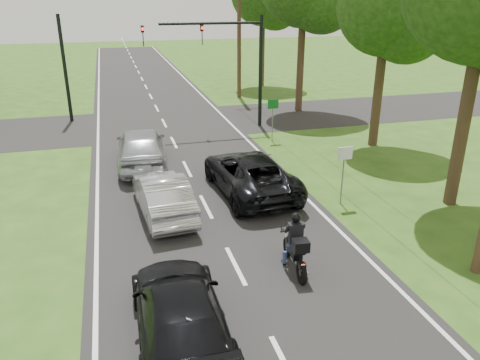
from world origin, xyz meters
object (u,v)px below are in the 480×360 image
Objects in this scene: silver_suv at (141,147)px; utility_pole_far at (239,24)px; motorcycle_rider at (296,248)px; sign_green at (273,110)px; silver_sedan at (163,195)px; sign_white at (344,161)px; traffic_signal at (227,52)px; dark_suv at (250,173)px; dark_car_behind at (180,312)px.

silver_suv is 15.89m from utility_pole_far.
silver_suv is (-3.28, 9.56, 0.20)m from motorcycle_rider.
sign_green is at bearing -96.73° from utility_pole_far.
sign_white reaches higher than silver_sedan.
sign_white is (3.21, 3.61, 0.93)m from motorcycle_rider.
motorcycle_rider is at bearing -97.20° from traffic_signal.
silver_suv is (-0.30, 5.14, 0.16)m from silver_sedan.
sign_green is (-1.30, -11.02, -3.49)m from utility_pole_far.
sign_green is at bearing 79.13° from motorcycle_rider.
traffic_signal is at bearing 97.05° from sign_white.
dark_suv is 9.83m from traffic_signal.
utility_pole_far is at bearing 83.27° from sign_green.
dark_suv reaches higher than silver_sedan.
motorcycle_rider is 0.43× the size of dark_car_behind.
silver_suv is at bearing 137.53° from sign_white.
traffic_signal is (4.83, 10.22, 3.42)m from silver_sedan.
motorcycle_rider is 0.39× the size of silver_suv.
dark_car_behind is at bearing -116.77° from sign_green.
motorcycle_rider is at bearing 112.40° from silver_suv.
silver_suv reaches higher than dark_suv.
utility_pole_far is at bearing 83.74° from motorcycle_rider.
sign_green is (0.20, 8.00, 0.00)m from sign_white.
motorcycle_rider is 10.11m from silver_suv.
traffic_signal reaches higher than dark_car_behind.
sign_white is (2.84, -1.90, 0.84)m from dark_suv.
silver_sedan is 20.25m from utility_pole_far.
silver_suv is 0.79× the size of traffic_signal.
sign_white is at bearing -94.51° from utility_pole_far.
silver_sedan is 2.00× the size of sign_white.
dark_car_behind is 17.65m from traffic_signal.
traffic_signal is at bearing -102.48° from dark_suv.
silver_suv is at bearing -135.33° from traffic_signal.
silver_sedan is at bearing -112.89° from utility_pole_far.
utility_pole_far is 19.39m from sign_white.
sign_white is at bearing 142.90° from dark_suv.
utility_pole_far is at bearing 85.49° from sign_white.
sign_green is at bearing -115.98° from dark_car_behind.
motorcycle_rider is 23.53m from utility_pole_far.
sign_white is at bearing 140.97° from silver_suv.
silver_sedan is 6.31m from sign_white.
dark_car_behind is at bearing -145.62° from motorcycle_rider.
traffic_signal is at bearing -109.68° from utility_pole_far.
traffic_signal is 8.55m from utility_pole_far.
dark_car_behind is 2.19× the size of sign_green.
utility_pole_far is at bearing -118.00° from silver_suv.
dark_car_behind is (-0.41, -6.28, -0.03)m from silver_sedan.
silver_sedan is 0.43× the size of utility_pole_far.
dark_suv is at bearing -116.21° from dark_car_behind.
dark_car_behind is 8.63m from sign_white.
silver_suv is 2.37× the size of sign_white.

